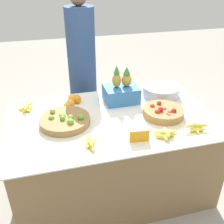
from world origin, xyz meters
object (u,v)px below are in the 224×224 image
lime_bowl (65,120)px  vendor_person (83,77)px  metal_bowl (161,91)px  tomato_basket (163,112)px  produce_crate (121,91)px  price_sign (139,136)px

lime_bowl → vendor_person: vendor_person is taller
lime_bowl → metal_bowl: bearing=17.0°
metal_bowl → vendor_person: 0.90m
lime_bowl → tomato_basket: size_ratio=1.18×
vendor_person → produce_crate: bearing=-66.6°
produce_crate → metal_bowl: bearing=3.0°
tomato_basket → produce_crate: bearing=126.6°
lime_bowl → produce_crate: (0.55, 0.27, 0.07)m
tomato_basket → vendor_person: bearing=118.7°
metal_bowl → produce_crate: size_ratio=1.01×
metal_bowl → produce_crate: 0.42m
tomato_basket → vendor_person: size_ratio=0.20×
metal_bowl → vendor_person: (-0.68, 0.59, -0.02)m
lime_bowl → produce_crate: size_ratio=1.14×
metal_bowl → price_sign: bearing=-124.8°
price_sign → tomato_basket: bearing=48.7°
tomato_basket → price_sign: 0.44m
price_sign → produce_crate: (0.06, 0.66, 0.05)m
metal_bowl → vendor_person: vendor_person is taller
lime_bowl → price_sign: 0.63m
lime_bowl → vendor_person: bearing=71.8°
lime_bowl → tomato_basket: 0.83m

